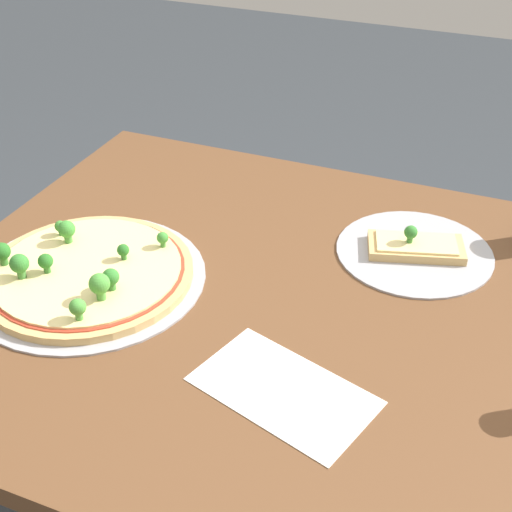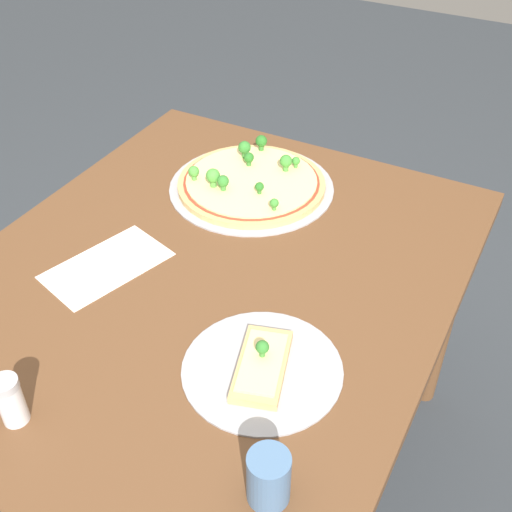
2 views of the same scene
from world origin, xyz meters
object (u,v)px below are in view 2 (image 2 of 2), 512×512
(dining_table, at_px, (210,304))
(pizza_tray_slice, at_px, (262,367))
(drinking_cup, at_px, (269,478))
(condiment_shaker, at_px, (10,400))
(pizza_tray_whole, at_px, (251,182))

(dining_table, xyz_separation_m, pizza_tray_slice, (-0.18, -0.22, 0.10))
(pizza_tray_slice, distance_m, drinking_cup, 0.24)
(condiment_shaker, bearing_deg, pizza_tray_slice, -47.48)
(pizza_tray_slice, bearing_deg, drinking_cup, -150.29)
(condiment_shaker, bearing_deg, drinking_cup, -80.37)
(pizza_tray_whole, bearing_deg, condiment_shaker, 179.34)
(pizza_tray_slice, height_order, drinking_cup, drinking_cup)
(pizza_tray_whole, bearing_deg, pizza_tray_slice, -149.79)
(dining_table, distance_m, condiment_shaker, 0.48)
(pizza_tray_slice, xyz_separation_m, drinking_cup, (-0.20, -0.12, 0.04))
(drinking_cup, bearing_deg, dining_table, 41.24)
(pizza_tray_whole, height_order, pizza_tray_slice, pizza_tray_whole)
(dining_table, relative_size, pizza_tray_slice, 4.16)
(dining_table, xyz_separation_m, drinking_cup, (-0.38, -0.34, 0.13))
(drinking_cup, relative_size, condiment_shaker, 0.97)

